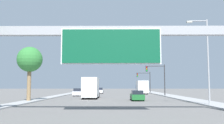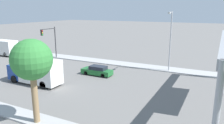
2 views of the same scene
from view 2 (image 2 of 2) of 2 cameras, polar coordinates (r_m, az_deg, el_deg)
sidewalk_right at (r=55.08m, az=-23.10°, el=2.57°), size 3.00×120.00×0.15m
sign_gantry at (r=23.61m, az=27.25°, el=2.54°), size 20.30×0.73×6.79m
car_mid_center at (r=32.50m, az=-3.89°, el=-2.28°), size 1.72×4.67×1.42m
truck_box_primary at (r=52.05m, az=-26.62°, el=3.39°), size 2.46×7.54×3.22m
truck_box_secondary at (r=30.02m, az=-19.23°, el=-2.30°), size 2.37×7.75×3.37m
traffic_light_near_intersection at (r=44.32m, az=-15.68°, el=6.10°), size 3.94×0.32×6.23m
palm_tree_background at (r=18.64m, az=-20.22°, el=0.28°), size 3.36×3.36×7.28m
street_lamp_right at (r=34.39m, az=14.97°, el=6.20°), size 2.29×0.28×9.29m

